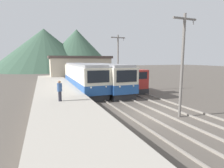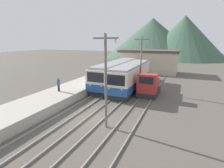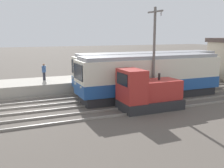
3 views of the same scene
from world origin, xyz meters
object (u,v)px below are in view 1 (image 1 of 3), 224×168
(shunting_locomotive, at_px, (133,83))
(person_on_platform, at_px, (60,90))
(commuter_train_center, at_px, (106,79))
(catenary_mast_near, at_px, (182,63))
(catenary_mast_mid, at_px, (118,61))
(commuter_train_left, at_px, (83,78))

(shunting_locomotive, height_order, person_on_platform, shunting_locomotive)
(commuter_train_center, distance_m, shunting_locomotive, 3.68)
(catenary_mast_near, bearing_deg, shunting_locomotive, 81.57)
(catenary_mast_mid, distance_m, person_on_platform, 11.11)
(commuter_train_center, height_order, catenary_mast_mid, catenary_mast_mid)
(catenary_mast_mid, bearing_deg, shunting_locomotive, -43.55)
(commuter_train_left, relative_size, commuter_train_center, 1.15)
(catenary_mast_near, bearing_deg, person_on_platform, 152.37)
(shunting_locomotive, xyz_separation_m, person_on_platform, (-9.66, -5.80, 0.67))
(shunting_locomotive, bearing_deg, catenary_mast_mid, 136.45)
(catenary_mast_near, distance_m, catenary_mast_mid, 11.49)
(commuter_train_left, height_order, catenary_mast_near, catenary_mast_near)
(commuter_train_left, bearing_deg, catenary_mast_mid, -26.71)
(shunting_locomotive, relative_size, catenary_mast_near, 0.61)
(commuter_train_center, relative_size, person_on_platform, 7.82)
(shunting_locomotive, bearing_deg, person_on_platform, -149.04)
(commuter_train_center, bearing_deg, shunting_locomotive, -34.68)
(commuter_train_center, xyz_separation_m, shunting_locomotive, (3.00, -2.08, -0.50))
(commuter_train_left, xyz_separation_m, catenary_mast_near, (4.31, -13.66, 2.31))
(catenary_mast_mid, xyz_separation_m, person_on_platform, (-8.17, -7.22, -2.16))
(commuter_train_center, height_order, shunting_locomotive, commuter_train_center)
(shunting_locomotive, relative_size, catenary_mast_mid, 0.61)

